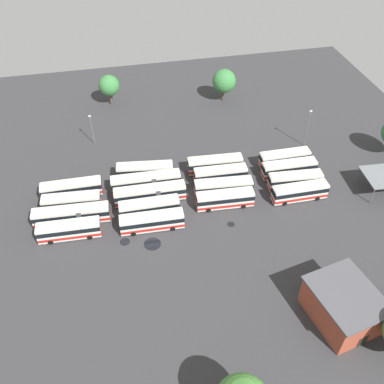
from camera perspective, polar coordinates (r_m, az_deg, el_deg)
ground_plane at (r=85.98m, az=-0.77°, el=-0.72°), size 123.08×123.08×0.00m
bus_row0_slot0 at (r=94.92m, az=12.25°, el=4.45°), size 11.00×2.61×3.56m
bus_row0_slot1 at (r=92.33m, az=12.83°, el=3.11°), size 11.58×2.74×3.56m
bus_row0_slot2 at (r=89.57m, az=13.60°, el=1.55°), size 11.12×3.35×3.56m
bus_row0_slot3 at (r=87.05m, az=14.20°, el=0.02°), size 11.18×2.60×3.56m
bus_row1_slot0 at (r=91.29m, az=3.09°, el=3.76°), size 11.79×3.24×3.56m
bus_row1_slot1 at (r=88.62m, az=3.81°, el=2.34°), size 11.08×2.97×3.56m
bus_row1_slot2 at (r=85.69m, az=4.21°, el=0.67°), size 11.80×3.48×3.56m
bus_row1_slot3 at (r=83.11m, az=4.42°, el=-0.94°), size 11.37×3.15×3.56m
bus_row2_slot0 at (r=89.98m, az=-6.31°, el=2.87°), size 11.94×4.00×3.56m
bus_row2_slot1 at (r=87.23m, az=-6.14°, el=1.40°), size 14.18×2.94×3.56m
bus_row2_slot2 at (r=84.44m, az=-5.60°, el=-0.19°), size 14.17×2.81×3.56m
bus_row2_slot3 at (r=81.55m, az=-5.73°, el=-2.08°), size 11.47×2.67×3.56m
bus_row2_slot4 at (r=78.91m, az=-5.38°, el=-3.93°), size 11.86×2.88×3.56m
bus_row3_slot1 at (r=88.44m, az=-15.78°, el=0.44°), size 11.92×2.65×3.56m
bus_row3_slot2 at (r=85.46m, az=-15.79°, el=-1.30°), size 11.22×3.32×3.56m
bus_row3_slot3 at (r=82.87m, az=-15.78°, el=-2.95°), size 14.23×3.31×3.56m
bus_row3_slot4 at (r=80.24m, az=-16.11°, el=-4.88°), size 11.32×2.95×3.56m
depot_building at (r=69.87m, az=19.55°, el=-14.10°), size 10.94×12.39×5.98m
lamp_post_far_corner at (r=100.46m, az=-13.22°, el=8.25°), size 0.56×0.28×7.62m
lamp_post_near_entrance at (r=100.35m, az=15.18°, el=8.38°), size 0.56×0.28×9.24m
tree_west_edge at (r=114.62m, az=-11.04°, el=13.79°), size 5.34×5.34×8.11m
tree_east_edge at (r=114.47m, az=4.30°, el=14.55°), size 6.14×6.14×8.75m
puddle_back_corner at (r=80.98m, az=5.22°, el=-4.31°), size 1.43×1.43×0.01m
puddle_centre_drain at (r=78.67m, az=-8.95°, el=-6.57°), size 1.83×1.83×0.01m
puddle_near_shelter at (r=77.70m, az=-5.32°, el=-6.93°), size 3.11×3.11×0.01m
puddle_between_rows at (r=92.85m, az=-14.10°, el=1.60°), size 1.78×1.78×0.01m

